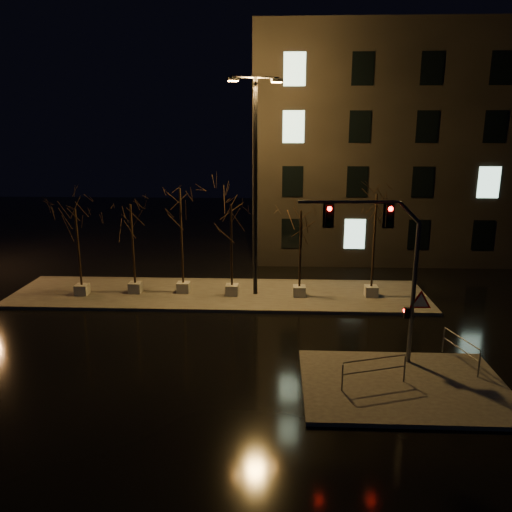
{
  "coord_description": "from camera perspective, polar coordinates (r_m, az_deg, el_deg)",
  "views": [
    {
      "loc": [
        3.08,
        -19.28,
        8.66
      ],
      "look_at": [
        2.08,
        3.69,
        2.8
      ],
      "focal_mm": 35.0,
      "sensor_mm": 36.0,
      "label": 1
    }
  ],
  "objects": [
    {
      "name": "tree_4",
      "position": [
        25.47,
        5.13,
        3.0
      ],
      "size": [
        1.8,
        1.8,
        4.67
      ],
      "color": "#AFAEA3",
      "rests_on": "median"
    },
    {
      "name": "tree_1",
      "position": [
        26.74,
        -14.04,
        3.53
      ],
      "size": [
        1.8,
        1.8,
        4.89
      ],
      "color": "#AFAEA3",
      "rests_on": "median"
    },
    {
      "name": "tree_5",
      "position": [
        25.96,
        13.49,
        4.3
      ],
      "size": [
        1.8,
        1.8,
        5.51
      ],
      "color": "#AFAEA3",
      "rests_on": "median"
    },
    {
      "name": "guard_rail_b",
      "position": [
        20.27,
        22.37,
        -9.6
      ],
      "size": [
        0.63,
        2.12,
        1.04
      ],
      "rotation": [
        0.0,
        0.0,
        1.84
      ],
      "color": "#55575D",
      "rests_on": "sidewalk_corner"
    },
    {
      "name": "sidewalk_corner",
      "position": [
        18.5,
        16.5,
        -13.99
      ],
      "size": [
        7.0,
        5.0,
        0.15
      ],
      "primitive_type": "cube",
      "color": "#43403C",
      "rests_on": "ground"
    },
    {
      "name": "tree_2",
      "position": [
        26.14,
        -8.62,
        4.99
      ],
      "size": [
        1.8,
        1.8,
        5.74
      ],
      "color": "#AFAEA3",
      "rests_on": "median"
    },
    {
      "name": "traffic_signal_mast",
      "position": [
        18.47,
        14.91,
        -0.29
      ],
      "size": [
        5.01,
        0.28,
        6.11
      ],
      "rotation": [
        0.0,
        0.0,
        0.03
      ],
      "color": "#55575D",
      "rests_on": "sidewalk_corner"
    },
    {
      "name": "streetlight_main",
      "position": [
        25.35,
        -0.08,
        9.38
      ],
      "size": [
        2.68,
        1.21,
        10.99
      ],
      "rotation": [
        0.0,
        0.0,
        0.34
      ],
      "color": "black",
      "rests_on": "median"
    },
    {
      "name": "building",
      "position": [
        38.87,
        19.23,
        11.81
      ],
      "size": [
        25.0,
        12.0,
        15.0
      ],
      "primitive_type": "cube",
      "color": "black",
      "rests_on": "ground"
    },
    {
      "name": "ground",
      "position": [
        21.36,
        -6.11,
        -9.7
      ],
      "size": [
        90.0,
        90.0,
        0.0
      ],
      "primitive_type": "plane",
      "color": "black",
      "rests_on": "ground"
    },
    {
      "name": "tree_3",
      "position": [
        25.57,
        -2.86,
        3.58
      ],
      "size": [
        1.8,
        1.8,
        4.96
      ],
      "color": "#AFAEA3",
      "rests_on": "median"
    },
    {
      "name": "tree_0",
      "position": [
        27.22,
        -19.82,
        2.99
      ],
      "size": [
        1.8,
        1.8,
        4.7
      ],
      "color": "#AFAEA3",
      "rests_on": "median"
    },
    {
      "name": "guard_rail_a",
      "position": [
        17.74,
        13.37,
        -12.33
      ],
      "size": [
        2.28,
        0.78,
        1.03
      ],
      "rotation": [
        0.0,
        0.0,
        0.32
      ],
      "color": "#55575D",
      "rests_on": "sidewalk_corner"
    },
    {
      "name": "median",
      "position": [
        26.88,
        -4.23,
        -4.37
      ],
      "size": [
        22.0,
        5.0,
        0.15
      ],
      "primitive_type": "cube",
      "color": "#43403C",
      "rests_on": "ground"
    }
  ]
}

